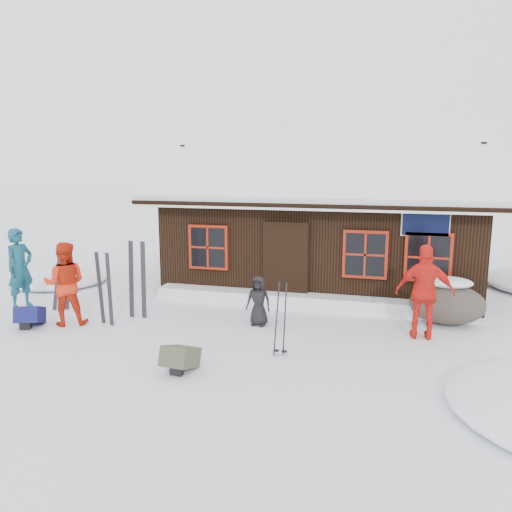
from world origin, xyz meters
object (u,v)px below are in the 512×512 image
object	(u,v)px
skier_orange_right	(425,292)
boulder	(447,303)
backpack_olive	(180,362)
ski_poles	(281,320)
backpack_blue	(30,319)
skier_teal	(20,268)
ski_pair_left	(63,279)
skier_orange_left	(65,284)
skier_crouched	(259,301)

from	to	relation	value
skier_orange_right	boulder	distance (m)	1.34
backpack_olive	ski_poles	bearing A→B (deg)	42.32
backpack_blue	skier_orange_right	bearing A→B (deg)	-11.99
skier_teal	ski_pair_left	world-z (taller)	skier_teal
ski_poles	backpack_blue	size ratio (longest dim) A/B	2.21
skier_teal	skier_orange_right	distance (m)	9.26
skier_orange_left	ski_pair_left	size ratio (longest dim) A/B	1.12
boulder	backpack_olive	size ratio (longest dim) A/B	2.55
skier_teal	boulder	distance (m)	9.92
skier_orange_right	ski_poles	xyz separation A→B (m)	(-2.56, -1.62, -0.28)
skier_teal	skier_crouched	bearing A→B (deg)	-77.63
ski_pair_left	backpack_olive	xyz separation A→B (m)	(4.12, -2.59, -0.59)
ski_pair_left	backpack_olive	distance (m)	4.90
skier_orange_left	backpack_olive	size ratio (longest dim) A/B	2.91
skier_orange_left	skier_crouched	xyz separation A→B (m)	(4.03, 1.02, -0.36)
backpack_olive	boulder	bearing A→B (deg)	45.11
ski_poles	backpack_olive	world-z (taller)	ski_poles
skier_orange_right	ski_pair_left	xyz separation A→B (m)	(-8.15, -0.16, -0.19)
skier_teal	boulder	size ratio (longest dim) A/B	1.22
backpack_blue	backpack_olive	size ratio (longest dim) A/B	1.03
skier_crouched	ski_poles	distance (m)	1.77
ski_pair_left	skier_orange_right	bearing A→B (deg)	-5.93
skier_teal	backpack_olive	world-z (taller)	skier_teal
skier_orange_left	backpack_blue	distance (m)	1.05
skier_crouched	ski_pair_left	world-z (taller)	ski_pair_left
skier_orange_left	ski_poles	bearing A→B (deg)	147.78
skier_orange_right	backpack_blue	size ratio (longest dim) A/B	2.97
ski_poles	skier_teal	bearing A→B (deg)	168.38
ski_pair_left	boulder	bearing A→B (deg)	1.31
skier_orange_left	skier_crouched	size ratio (longest dim) A/B	1.67
skier_orange_right	backpack_blue	bearing A→B (deg)	9.35
skier_teal	backpack_olive	size ratio (longest dim) A/B	3.11
skier_orange_left	skier_orange_right	world-z (taller)	skier_orange_right
skier_orange_left	ski_poles	size ratio (longest dim) A/B	1.28
ski_poles	backpack_olive	size ratio (longest dim) A/B	2.27
skier_crouched	boulder	distance (m)	4.11
skier_orange_left	backpack_olive	distance (m)	3.84
skier_teal	skier_orange_right	size ratio (longest dim) A/B	1.02
skier_orange_left	ski_poles	xyz separation A→B (m)	(4.86, -0.54, -0.24)
backpack_blue	backpack_olive	xyz separation A→B (m)	(4.04, -1.31, -0.00)
skier_teal	skier_crouched	distance (m)	5.90
ski_pair_left	backpack_blue	bearing A→B (deg)	-93.44
ski_pair_left	ski_poles	bearing A→B (deg)	-21.66
ski_poles	skier_orange_left	bearing A→B (deg)	173.67
skier_teal	backpack_blue	size ratio (longest dim) A/B	3.03
skier_crouched	backpack_olive	bearing A→B (deg)	-100.73
backpack_blue	backpack_olive	bearing A→B (deg)	-40.02
ski_pair_left	backpack_blue	size ratio (longest dim) A/B	2.52
skier_orange_right	ski_pair_left	distance (m)	8.15
skier_orange_left	backpack_blue	bearing A→B (deg)	2.52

